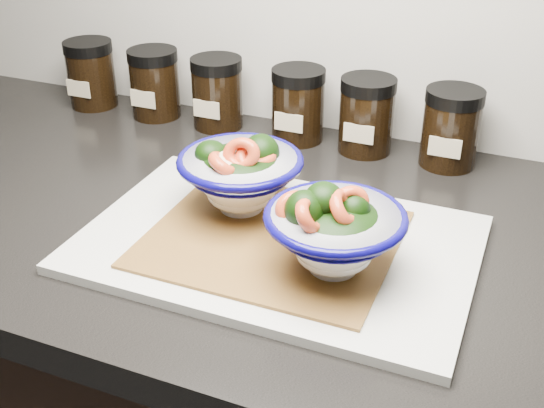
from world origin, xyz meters
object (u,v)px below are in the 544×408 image
at_px(cutting_board, 278,244).
at_px(spice_jar_d, 298,105).
at_px(bowl_left, 240,173).
at_px(bowl_right, 333,230).
at_px(spice_jar_a, 91,74).
at_px(spice_jar_e, 366,115).
at_px(spice_jar_b, 155,83).
at_px(spice_jar_c, 217,93).
at_px(spice_jar_f, 451,128).

xyz_separation_m(cutting_board, spice_jar_d, (-0.09, 0.30, 0.05)).
distance_m(bowl_left, bowl_right, 0.17).
bearing_deg(bowl_right, spice_jar_a, 148.26).
bearing_deg(spice_jar_e, spice_jar_b, 180.00).
height_order(bowl_left, spice_jar_e, bowl_left).
bearing_deg(spice_jar_a, spice_jar_c, 0.00).
height_order(cutting_board, spice_jar_d, spice_jar_d).
bearing_deg(spice_jar_b, bowl_right, -38.82).
xyz_separation_m(bowl_left, spice_jar_b, (-0.27, 0.26, -0.01)).
bearing_deg(spice_jar_d, cutting_board, -73.55).
bearing_deg(spice_jar_e, spice_jar_f, 0.00).
bearing_deg(spice_jar_b, spice_jar_a, 180.00).
distance_m(spice_jar_a, spice_jar_b, 0.13).
bearing_deg(cutting_board, spice_jar_b, 138.66).
xyz_separation_m(cutting_board, spice_jar_c, (-0.23, 0.30, 0.05)).
distance_m(cutting_board, bowl_left, 0.10).
xyz_separation_m(bowl_left, spice_jar_c, (-0.16, 0.26, -0.01)).
bearing_deg(bowl_left, spice_jar_e, 71.17).
relative_size(spice_jar_d, spice_jar_f, 1.00).
height_order(cutting_board, spice_jar_e, spice_jar_e).
height_order(spice_jar_a, spice_jar_f, same).
bearing_deg(bowl_right, cutting_board, 154.86).
distance_m(cutting_board, spice_jar_c, 0.38).
height_order(spice_jar_a, spice_jar_e, same).
bearing_deg(bowl_right, spice_jar_e, 99.65).
height_order(bowl_left, spice_jar_b, bowl_left).
bearing_deg(spice_jar_a, bowl_left, -32.53).
distance_m(spice_jar_a, spice_jar_c, 0.24).
distance_m(bowl_right, spice_jar_f, 0.34).
height_order(spice_jar_a, spice_jar_d, same).
bearing_deg(spice_jar_a, bowl_right, -31.74).
bearing_deg(spice_jar_a, spice_jar_f, 0.00).
xyz_separation_m(spice_jar_c, spice_jar_e, (0.25, 0.00, 0.00)).
relative_size(bowl_left, spice_jar_f, 1.36).
relative_size(bowl_right, spice_jar_e, 1.34).
relative_size(bowl_left, spice_jar_b, 1.36).
bearing_deg(spice_jar_a, spice_jar_d, 0.00).
bearing_deg(cutting_board, bowl_right, -25.14).
bearing_deg(spice_jar_c, spice_jar_a, 180.00).
height_order(bowl_left, spice_jar_d, bowl_left).
height_order(bowl_right, spice_jar_d, bowl_right).
distance_m(cutting_board, spice_jar_d, 0.32).
bearing_deg(spice_jar_d, spice_jar_f, 0.00).
height_order(spice_jar_d, spice_jar_e, same).
relative_size(spice_jar_c, spice_jar_d, 1.00).
relative_size(bowl_left, bowl_right, 1.02).
height_order(spice_jar_a, spice_jar_b, same).
distance_m(bowl_right, spice_jar_b, 0.54).
xyz_separation_m(cutting_board, spice_jar_a, (-0.47, 0.30, 0.05)).
distance_m(spice_jar_d, spice_jar_f, 0.23).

